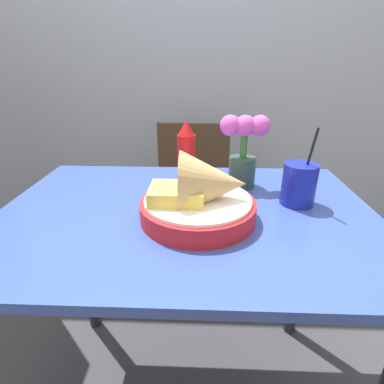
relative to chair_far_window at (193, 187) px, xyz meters
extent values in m
cube|color=#9EA8B7|center=(0.01, 0.46, 0.80)|extent=(7.00, 0.06, 2.60)
cube|color=#334C9E|center=(0.01, -0.80, 0.26)|extent=(1.03, 0.72, 0.02)
cylinder|color=black|center=(-0.44, -0.50, -0.13)|extent=(0.05, 0.05, 0.75)
cylinder|color=black|center=(0.47, -0.50, -0.13)|extent=(0.05, 0.05, 0.75)
cylinder|color=#473323|center=(-0.18, -0.27, -0.29)|extent=(0.03, 0.03, 0.42)
cylinder|color=#473323|center=(0.18, -0.27, -0.29)|extent=(0.03, 0.03, 0.42)
cylinder|color=#473323|center=(-0.18, 0.09, -0.29)|extent=(0.03, 0.03, 0.42)
cylinder|color=#473323|center=(0.18, 0.09, -0.29)|extent=(0.03, 0.03, 0.42)
cube|color=#473323|center=(0.00, -0.09, -0.07)|extent=(0.40, 0.40, 0.02)
cube|color=#473323|center=(0.00, 0.09, 0.14)|extent=(0.40, 0.03, 0.40)
cylinder|color=red|center=(0.04, -0.85, 0.30)|extent=(0.30, 0.30, 0.05)
cylinder|color=white|center=(0.04, -0.85, 0.32)|extent=(0.27, 0.27, 0.01)
cone|color=tan|center=(0.08, -0.85, 0.37)|extent=(0.16, 0.16, 0.16)
cube|color=#E5C14C|center=(-0.01, -0.86, 0.34)|extent=(0.13, 0.11, 0.04)
cylinder|color=red|center=(0.00, -0.57, 0.35)|extent=(0.06, 0.06, 0.15)
cone|color=red|center=(0.00, -0.57, 0.45)|extent=(0.05, 0.05, 0.05)
cylinder|color=#192399|center=(0.32, -0.75, 0.33)|extent=(0.09, 0.09, 0.12)
cylinder|color=black|center=(0.32, -0.75, 0.32)|extent=(0.09, 0.09, 0.10)
cylinder|color=black|center=(0.34, -0.75, 0.38)|extent=(0.01, 0.08, 0.23)
cylinder|color=#2D4738|center=(0.18, -0.62, 0.32)|extent=(0.09, 0.09, 0.10)
cylinder|color=#33722D|center=(0.18, -0.62, 0.41)|extent=(0.02, 0.02, 0.09)
sphere|color=#D14CB2|center=(0.18, -0.62, 0.47)|extent=(0.06, 0.06, 0.06)
sphere|color=#D14CB2|center=(0.14, -0.62, 0.47)|extent=(0.06, 0.06, 0.06)
sphere|color=#D14CB2|center=(0.22, -0.62, 0.47)|extent=(0.06, 0.06, 0.06)
camera|label=1|loc=(0.06, -1.54, 0.65)|focal=28.00mm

